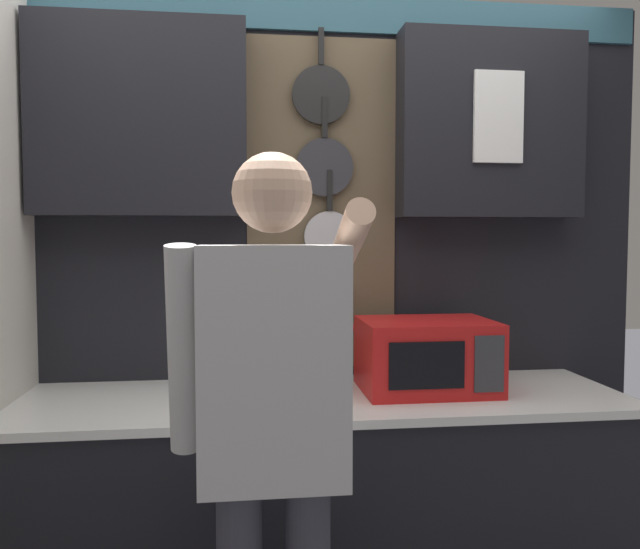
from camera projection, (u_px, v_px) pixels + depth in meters
name	position (u px, v px, depth m)	size (l,w,h in m)	color
base_cabinet_counter	(325.00, 514.00, 2.30)	(2.20, 0.67, 0.89)	black
back_wall_unit	(315.00, 223.00, 2.54)	(2.77, 0.22, 2.44)	black
microwave	(427.00, 355.00, 2.34)	(0.49, 0.37, 0.27)	red
knife_block	(313.00, 369.00, 2.29)	(0.11, 0.15, 0.25)	brown
utensil_crock	(247.00, 375.00, 2.26)	(0.11, 0.11, 0.32)	white
person	(273.00, 414.00, 1.63)	(0.54, 0.63, 1.68)	#383842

